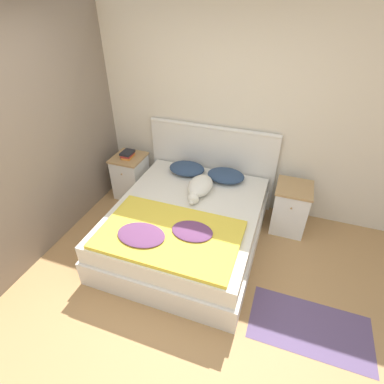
{
  "coord_description": "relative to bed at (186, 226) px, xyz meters",
  "views": [
    {
      "loc": [
        0.89,
        -1.45,
        2.62
      ],
      "look_at": [
        -0.08,
        1.26,
        0.62
      ],
      "focal_mm": 28.0,
      "sensor_mm": 36.0,
      "label": 1
    }
  ],
  "objects": [
    {
      "name": "ground_plane",
      "position": [
        0.08,
        -1.06,
        -0.26
      ],
      "size": [
        16.0,
        16.0,
        0.0
      ],
      "primitive_type": "plane",
      "color": "tan"
    },
    {
      "name": "wall_back",
      "position": [
        0.08,
        1.07,
        1.02
      ],
      "size": [
        9.0,
        0.06,
        2.55
      ],
      "color": "beige",
      "rests_on": "ground_plane"
    },
    {
      "name": "wall_side_left",
      "position": [
        -1.54,
        -0.01,
        1.02
      ],
      "size": [
        0.06,
        3.1,
        2.55
      ],
      "color": "gray",
      "rests_on": "ground_plane"
    },
    {
      "name": "bed",
      "position": [
        0.0,
        0.0,
        0.0
      ],
      "size": [
        1.66,
        1.95,
        0.52
      ],
      "color": "silver",
      "rests_on": "ground_plane"
    },
    {
      "name": "headboard",
      "position": [
        0.0,
        1.0,
        0.33
      ],
      "size": [
        1.74,
        0.06,
        1.13
      ],
      "color": "silver",
      "rests_on": "ground_plane"
    },
    {
      "name": "nightstand_left",
      "position": [
        -1.13,
        0.7,
        0.06
      ],
      "size": [
        0.43,
        0.46,
        0.63
      ],
      "color": "white",
      "rests_on": "ground_plane"
    },
    {
      "name": "nightstand_right",
      "position": [
        1.13,
        0.7,
        0.06
      ],
      "size": [
        0.43,
        0.46,
        0.63
      ],
      "color": "white",
      "rests_on": "ground_plane"
    },
    {
      "name": "pillow_left",
      "position": [
        -0.27,
        0.74,
        0.33
      ],
      "size": [
        0.48,
        0.36,
        0.13
      ],
      "color": "navy",
      "rests_on": "bed"
    },
    {
      "name": "pillow_right",
      "position": [
        0.27,
        0.74,
        0.33
      ],
      "size": [
        0.48,
        0.36,
        0.13
      ],
      "color": "navy",
      "rests_on": "bed"
    },
    {
      "name": "quilt",
      "position": [
        -0.01,
        -0.49,
        0.29
      ],
      "size": [
        1.41,
        0.89,
        0.08
      ],
      "color": "yellow",
      "rests_on": "bed"
    },
    {
      "name": "dog",
      "position": [
        0.04,
        0.35,
        0.35
      ],
      "size": [
        0.28,
        0.64,
        0.18
      ],
      "color": "silver",
      "rests_on": "bed"
    },
    {
      "name": "book_stack",
      "position": [
        -1.13,
        0.68,
        0.42
      ],
      "size": [
        0.15,
        0.21,
        0.08
      ],
      "color": "orange",
      "rests_on": "nightstand_left"
    },
    {
      "name": "rug",
      "position": [
        1.47,
        -0.67,
        -0.25
      ],
      "size": [
        1.09,
        0.58,
        0.0
      ],
      "color": "#604C75",
      "rests_on": "ground_plane"
    }
  ]
}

